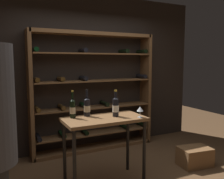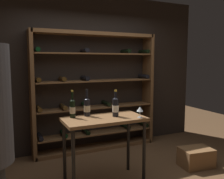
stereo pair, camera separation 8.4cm
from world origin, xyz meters
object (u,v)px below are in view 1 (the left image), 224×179
object	(u,v)px
wine_crate	(195,157)
wine_bottle_amber_reserve	(73,108)
wine_rack	(93,93)
wine_bottle_black_capsule	(116,107)
wine_glass_stemmed_right	(140,109)
tasting_table	(104,127)
wine_bottle_red_label	(87,107)

from	to	relation	value
wine_crate	wine_bottle_amber_reserve	world-z (taller)	wine_bottle_amber_reserve
wine_bottle_amber_reserve	wine_crate	bearing A→B (deg)	-9.10
wine_rack	wine_bottle_black_capsule	bearing A→B (deg)	-98.20
wine_crate	wine_bottle_amber_reserve	xyz separation A→B (m)	(-1.86, 0.30, 0.87)
wine_bottle_amber_reserve	wine_glass_stemmed_right	distance (m)	0.87
tasting_table	wine_bottle_black_capsule	size ratio (longest dim) A/B	2.97
wine_bottle_red_label	wine_glass_stemmed_right	world-z (taller)	wine_bottle_red_label
wine_glass_stemmed_right	wine_bottle_black_capsule	bearing A→B (deg)	143.13
wine_rack	wine_glass_stemmed_right	xyz separation A→B (m)	(0.08, -1.43, -0.05)
wine_rack	wine_bottle_amber_reserve	size ratio (longest dim) A/B	6.33
tasting_table	wine_glass_stemmed_right	world-z (taller)	wine_glass_stemmed_right
wine_crate	wine_bottle_red_label	bearing A→B (deg)	169.29
wine_glass_stemmed_right	tasting_table	bearing A→B (deg)	156.50
tasting_table	wine_glass_stemmed_right	xyz separation A→B (m)	(0.43, -0.19, 0.23)
wine_rack	tasting_table	size ratio (longest dim) A/B	2.15
wine_bottle_amber_reserve	wine_glass_stemmed_right	bearing A→B (deg)	-24.39
wine_rack	tasting_table	world-z (taller)	wine_rack
wine_bottle_black_capsule	wine_glass_stemmed_right	xyz separation A→B (m)	(0.26, -0.19, -0.02)
wine_rack	wine_bottle_black_capsule	distance (m)	1.25
wine_bottle_black_capsule	wine_rack	bearing A→B (deg)	81.80
wine_bottle_black_capsule	wine_bottle_amber_reserve	world-z (taller)	wine_bottle_amber_reserve
tasting_table	wine_rack	bearing A→B (deg)	74.42
wine_rack	wine_glass_stemmed_right	distance (m)	1.43
wine_rack	wine_bottle_amber_reserve	xyz separation A→B (m)	(-0.72, -1.07, -0.03)
wine_bottle_red_label	wine_glass_stemmed_right	size ratio (longest dim) A/B	2.50
wine_bottle_black_capsule	wine_crate	bearing A→B (deg)	-5.62
tasting_table	wine_crate	size ratio (longest dim) A/B	2.21
wine_glass_stemmed_right	wine_rack	bearing A→B (deg)	93.22
wine_bottle_red_label	wine_bottle_amber_reserve	size ratio (longest dim) A/B	1.00
wine_bottle_amber_reserve	wine_rack	bearing A→B (deg)	56.13
wine_crate	wine_bottle_black_capsule	world-z (taller)	wine_bottle_black_capsule
wine_crate	wine_bottle_black_capsule	size ratio (longest dim) A/B	1.35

